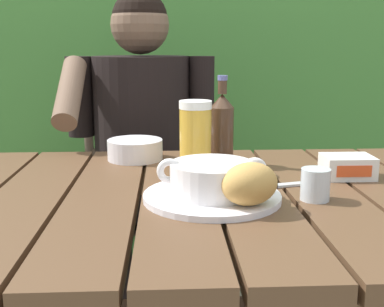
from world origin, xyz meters
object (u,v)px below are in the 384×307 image
Objects in this scene: butter_tub at (347,167)px; table_knife at (274,185)px; diner_bowl at (135,150)px; person_eating at (141,150)px; soup_bowl at (212,177)px; bread_roll at (250,184)px; serving_plate at (212,196)px; beer_glass at (195,137)px; beer_bottle at (222,128)px; water_glass_small at (315,184)px; chair_near_diner at (146,200)px.

butter_tub is 0.70× the size of table_knife.
butter_tub is at bearing -22.78° from diner_bowl.
soup_bowl is at bearing -76.00° from person_eating.
butter_tub is at bearing 39.94° from bread_roll.
diner_bowl is (-0.49, 0.21, 0.00)m from butter_tub.
serving_plate is 2.01× the size of bread_roll.
beer_bottle is (0.07, 0.07, 0.01)m from beer_glass.
table_knife is at bearing 61.86° from bread_roll.
beer_glass reaches higher than water_glass_small.
bread_roll is (0.23, -0.96, 0.34)m from chair_near_diner.
beer_bottle is at bearing 112.92° from table_knife.
beer_glass reaches higher than diner_bowl.
beer_glass is at bearing 95.26° from soup_bowl.
soup_bowl reaches higher than table_knife.
water_glass_small is (0.15, -0.30, -0.06)m from beer_bottle.
bread_roll is 0.60× the size of beer_bottle.
person_eating reaches higher than diner_bowl.
person_eating is 0.35m from diner_bowl.
serving_plate is at bearing -79.19° from chair_near_diner.
serving_plate is 1.21× the size of beer_bottle.
beer_glass is 0.23m from table_knife.
diner_bowl is (-0.23, 0.42, -0.02)m from bread_roll.
serving_plate is 0.20m from water_glass_small.
chair_near_diner is 4.50× the size of beer_bottle.
chair_near_diner is at bearing 100.81° from serving_plate.
diner_bowl is at bearing 115.77° from serving_plate.
bread_roll is 0.36m from beer_bottle.
person_eating is 0.72m from soup_bowl.
chair_near_diner is at bearing 110.78° from table_knife.
bread_roll reaches higher than table_knife.
beer_glass is (-0.08, 0.29, 0.03)m from bread_roll.
diner_bowl is at bearing 137.72° from beer_glass.
butter_tub is (0.27, -0.14, -0.07)m from beer_bottle.
soup_bowl is (0.00, 0.00, 0.04)m from serving_plate.
bread_roll is 0.15m from water_glass_small.
person_eating is (-0.00, -0.20, 0.24)m from chair_near_diner.
chair_near_diner is 7.46× the size of bread_roll.
bread_roll is at bearing -74.27° from beer_glass.
chair_near_diner reaches higher than beer_bottle.
beer_bottle is 0.31m from butter_tub.
person_eating is at bearing 104.00° from soup_bowl.
person_eating is 0.49m from beer_bottle.
soup_bowl is at bearing 130.60° from bread_roll.
person_eating reaches higher than beer_glass.
person_eating reaches higher than chair_near_diner.
chair_near_diner is 0.31m from person_eating.
person_eating is 9.28× the size of bread_roll.
butter_tub is (0.32, 0.15, -0.02)m from soup_bowl.
person_eating is 5.59× the size of beer_bottle.
water_glass_small is at bearing -63.59° from beer_bottle.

